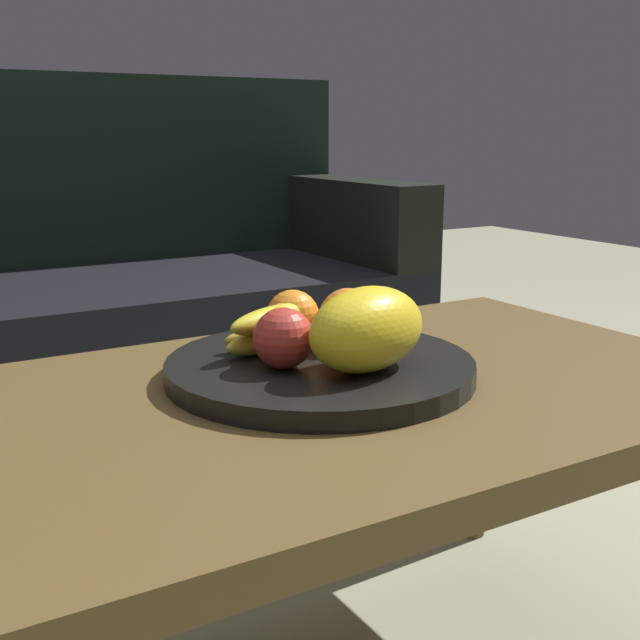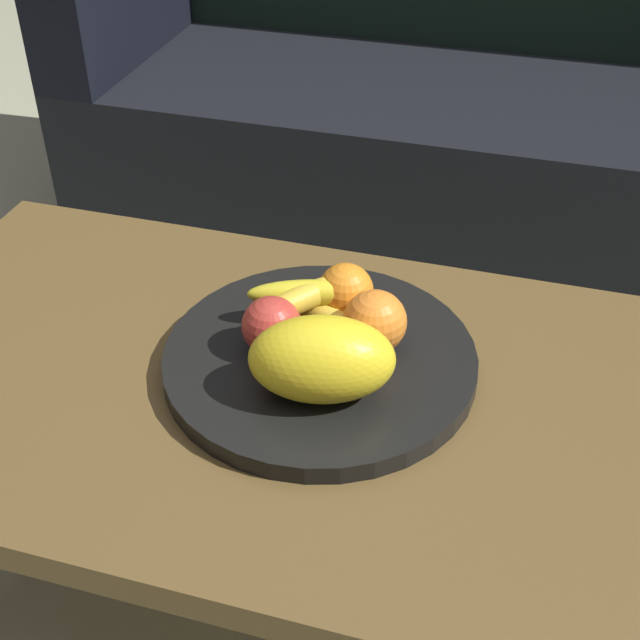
% 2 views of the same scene
% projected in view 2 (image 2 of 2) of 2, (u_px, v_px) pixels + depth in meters
% --- Properties ---
extents(ground_plane, '(8.00, 8.00, 0.00)m').
position_uv_depth(ground_plane, '(292.00, 605.00, 1.32)').
color(ground_plane, '#A9AA8A').
extents(coffee_table, '(1.10, 0.62, 0.45)m').
position_uv_depth(coffee_table, '(285.00, 413.00, 1.08)').
color(coffee_table, brown).
rests_on(coffee_table, ground_plane).
extents(couch, '(1.70, 0.70, 0.90)m').
position_uv_depth(couch, '(446.00, 110.00, 2.06)').
color(couch, black).
rests_on(couch, ground_plane).
extents(fruit_bowl, '(0.39, 0.39, 0.03)m').
position_uv_depth(fruit_bowl, '(320.00, 360.00, 1.06)').
color(fruit_bowl, black).
rests_on(fruit_bowl, coffee_table).
extents(melon_large_front, '(0.19, 0.14, 0.10)m').
position_uv_depth(melon_large_front, '(322.00, 359.00, 0.97)').
color(melon_large_front, yellow).
rests_on(melon_large_front, fruit_bowl).
extents(orange_front, '(0.08, 0.08, 0.08)m').
position_uv_depth(orange_front, '(375.00, 322.00, 1.04)').
color(orange_front, orange).
rests_on(orange_front, fruit_bowl).
extents(orange_left, '(0.07, 0.07, 0.07)m').
position_uv_depth(orange_left, '(346.00, 291.00, 1.10)').
color(orange_left, orange).
rests_on(orange_left, fruit_bowl).
extents(apple_front, '(0.07, 0.07, 0.07)m').
position_uv_depth(apple_front, '(272.00, 326.00, 1.04)').
color(apple_front, '#BF382E').
rests_on(apple_front, fruit_bowl).
extents(banana_bunch, '(0.17, 0.14, 0.06)m').
position_uv_depth(banana_bunch, '(309.00, 303.00, 1.09)').
color(banana_bunch, gold).
rests_on(banana_bunch, fruit_bowl).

